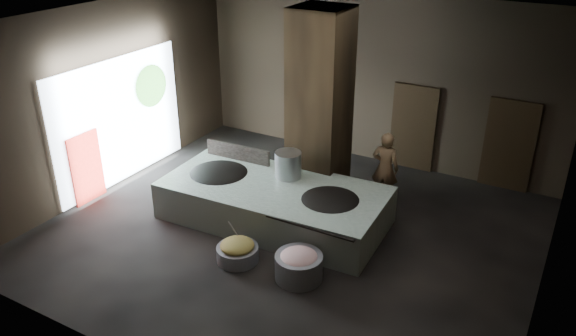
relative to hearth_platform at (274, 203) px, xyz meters
The scene contains 28 objects.
floor 0.80m from the hearth_platform, 25.36° to the right, with size 10.00×9.00×0.10m, color black.
ceiling 4.17m from the hearth_platform, 25.36° to the right, with size 10.00×9.00×0.10m, color black.
back_wall 4.68m from the hearth_platform, 82.32° to the left, with size 10.00×0.10×4.50m, color black.
front_wall 5.19m from the hearth_platform, 83.19° to the right, with size 10.00×0.10×4.50m, color black.
left_wall 4.84m from the hearth_platform, behind, with size 0.10×9.00×4.50m, color black.
right_wall 5.92m from the hearth_platform, ahead, with size 0.10×9.00×4.50m, color black.
pillar 2.46m from the hearth_platform, 80.36° to the left, with size 1.20×1.20×4.50m, color black.
hearth_platform is the anchor object (origin of this frame).
platform_cap 0.39m from the hearth_platform, ahead, with size 4.82×2.31×0.03m, color black.
wok_left 1.49m from the hearth_platform, behind, with size 1.55×1.55×0.43m, color black.
wok_left_rim 1.50m from the hearth_platform, behind, with size 1.58×1.58×0.05m, color black.
wok_right 1.39m from the hearth_platform, ahead, with size 1.45×1.45×0.41m, color black.
wok_right_rim 1.41m from the hearth_platform, ahead, with size 1.48×1.48×0.05m, color black.
stock_pot 0.89m from the hearth_platform, 84.81° to the left, with size 0.60×0.60×0.64m, color #96989D.
splash_guard 1.74m from the hearth_platform, 152.65° to the left, with size 1.71×0.06×0.43m, color black.
cook 2.76m from the hearth_platform, 47.80° to the left, with size 0.64×0.41×1.76m, color #9F7951.
veg_basin 1.76m from the hearth_platform, 84.01° to the right, with size 0.84×0.84×0.31m, color gray.
veg_fill 1.74m from the hearth_platform, 84.01° to the right, with size 0.69×0.69×0.21m, color olive.
ladle 1.59m from the hearth_platform, 88.85° to the right, with size 0.02×0.02×0.66m, color #96989D.
meat_basin 2.25m from the hearth_platform, 47.18° to the right, with size 0.91×0.91×0.50m, color gray.
meat_fill 2.24m from the hearth_platform, 47.18° to the right, with size 0.76×0.76×0.29m, color #DA8286.
doorway_near 4.59m from the hearth_platform, 66.96° to the left, with size 1.18×0.08×2.38m, color black.
doorway_near_glow 4.73m from the hearth_platform, 66.41° to the left, with size 0.88×0.04×2.09m, color #8C6647.
doorway_far 5.94m from the hearth_platform, 45.00° to the left, with size 1.18×0.08×2.38m, color black.
doorway_far_glow 6.00m from the hearth_platform, 44.77° to the left, with size 0.88×0.04×2.08m, color #8C6647.
left_opening 4.53m from the hearth_platform, behind, with size 0.04×4.20×3.10m, color white.
pavilion_sliver 4.54m from the hearth_platform, 162.30° to the right, with size 0.05×0.90×1.70m, color maroon.
tree_silhouette 4.74m from the hearth_platform, 166.49° to the left, with size 0.28×1.10×1.10m, color #194714.
Camera 1 is at (5.09, -9.11, 6.53)m, focal length 35.00 mm.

